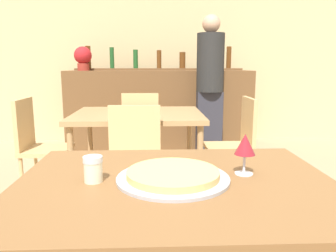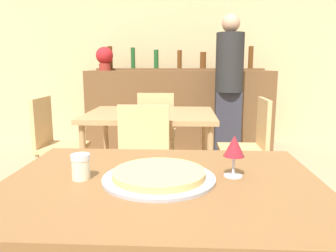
% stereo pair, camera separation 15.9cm
% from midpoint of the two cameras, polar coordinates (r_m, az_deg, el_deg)
% --- Properties ---
extents(wall_back, '(8.00, 0.05, 2.80)m').
position_cam_midpoint_polar(wall_back, '(5.20, 3.00, 12.95)').
color(wall_back, '#D1B784').
rests_on(wall_back, ground_plane).
extents(dining_table_near, '(1.17, 0.89, 0.77)m').
position_cam_midpoint_polar(dining_table_near, '(1.24, 2.67, -12.88)').
color(dining_table_near, brown).
rests_on(dining_table_near, ground_plane).
extents(dining_table_far, '(1.13, 0.89, 0.77)m').
position_cam_midpoint_polar(dining_table_far, '(2.93, -1.48, 0.82)').
color(dining_table_far, '#A87F51').
rests_on(dining_table_far, ground_plane).
extents(bar_counter, '(2.60, 0.56, 1.11)m').
position_cam_midpoint_polar(bar_counter, '(4.73, 2.91, 2.90)').
color(bar_counter, brown).
rests_on(bar_counter, ground_plane).
extents(bar_back_shelf, '(2.39, 0.24, 0.34)m').
position_cam_midpoint_polar(bar_back_shelf, '(4.83, 2.97, 10.50)').
color(bar_back_shelf, brown).
rests_on(bar_back_shelf, bar_counter).
extents(chair_far_side_front, '(0.40, 0.40, 0.90)m').
position_cam_midpoint_polar(chair_far_side_front, '(2.37, -2.61, -5.82)').
color(chair_far_side_front, tan).
rests_on(chair_far_side_front, ground_plane).
extents(chair_far_side_back, '(0.40, 0.40, 0.90)m').
position_cam_midpoint_polar(chair_far_side_back, '(3.56, -0.71, -0.26)').
color(chair_far_side_back, tan).
rests_on(chair_far_side_back, ground_plane).
extents(chair_far_side_left, '(0.40, 0.40, 0.90)m').
position_cam_midpoint_polar(chair_far_side_left, '(3.16, -17.93, -2.17)').
color(chair_far_side_left, tan).
rests_on(chair_far_side_left, ground_plane).
extents(chair_far_side_right, '(0.40, 0.40, 0.90)m').
position_cam_midpoint_polar(chair_far_side_right, '(3.03, 15.73, -2.59)').
color(chair_far_side_right, tan).
rests_on(chair_far_side_right, ground_plane).
extents(pizza_tray, '(0.42, 0.42, 0.04)m').
position_cam_midpoint_polar(pizza_tray, '(1.21, 2.22, -8.69)').
color(pizza_tray, '#A3A3A8').
rests_on(pizza_tray, dining_table_near).
extents(cheese_shaker, '(0.07, 0.07, 0.09)m').
position_cam_midpoint_polar(cheese_shaker, '(1.23, -11.44, -7.04)').
color(cheese_shaker, beige).
rests_on(cheese_shaker, dining_table_near).
extents(person_standing, '(0.34, 0.34, 1.79)m').
position_cam_midpoint_polar(person_standing, '(4.16, 11.66, 7.49)').
color(person_standing, '#2D2D38').
rests_on(person_standing, ground_plane).
extents(wine_glass, '(0.08, 0.08, 0.16)m').
position_cam_midpoint_polar(wine_glass, '(1.26, 15.03, -3.63)').
color(wine_glass, silver).
rests_on(wine_glass, dining_table_near).
extents(potted_plant, '(0.24, 0.24, 0.33)m').
position_cam_midpoint_polar(potted_plant, '(4.76, -10.04, 11.70)').
color(potted_plant, maroon).
rests_on(potted_plant, bar_counter).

